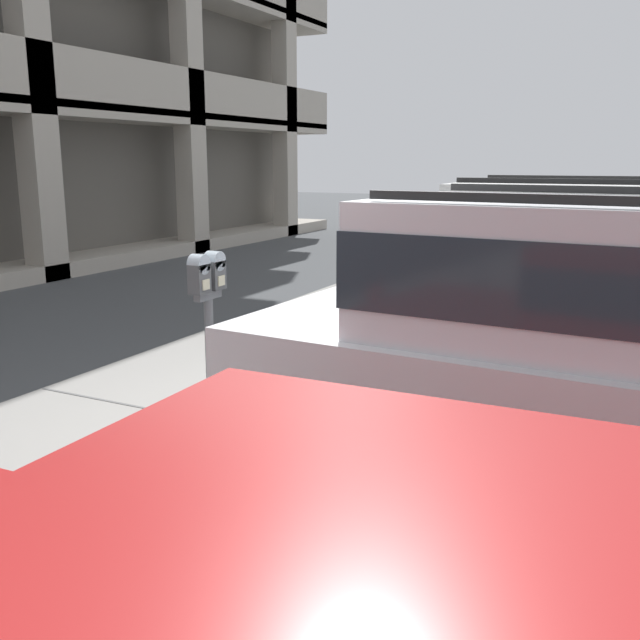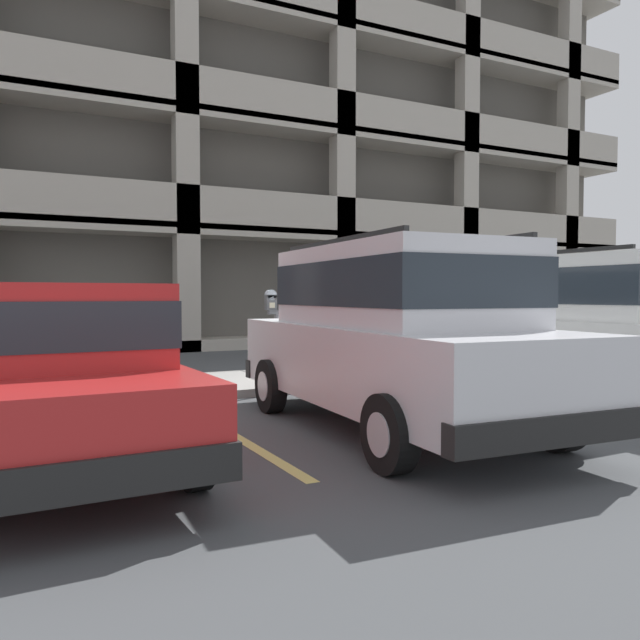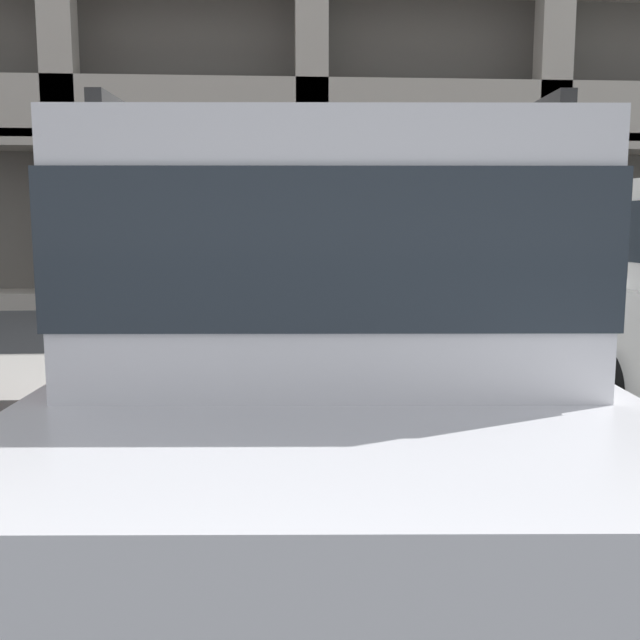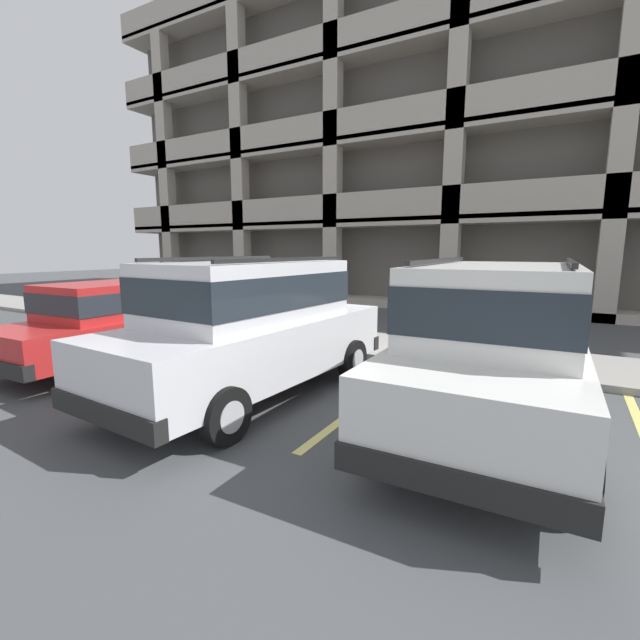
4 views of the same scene
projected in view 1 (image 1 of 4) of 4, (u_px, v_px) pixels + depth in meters
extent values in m
cube|color=#444749|center=(262.00, 451.00, 5.65)|extent=(80.00, 80.00, 0.10)
cube|color=gray|center=(133.00, 413.00, 6.19)|extent=(40.00, 2.20, 0.12)
cube|color=#606060|center=(133.00, 406.00, 6.18)|extent=(0.03, 2.16, 0.00)
cube|color=#606060|center=(332.00, 317.00, 9.67)|extent=(0.03, 2.16, 0.00)
cube|color=#606060|center=(426.00, 275.00, 13.16)|extent=(0.03, 2.16, 0.00)
cube|color=#DBD16B|center=(331.00, 607.00, 3.60)|extent=(0.12, 4.80, 0.01)
cube|color=#DBD16B|center=(488.00, 409.00, 6.46)|extent=(0.12, 4.80, 0.01)
cube|color=#DBD16B|center=(548.00, 332.00, 9.32)|extent=(0.12, 4.80, 0.01)
cube|color=#DBD16B|center=(580.00, 292.00, 12.18)|extent=(0.12, 4.80, 0.01)
cube|color=silver|center=(600.00, 404.00, 4.41)|extent=(2.11, 4.80, 0.80)
cube|color=silver|center=(621.00, 274.00, 4.21)|extent=(1.79, 3.00, 0.84)
cube|color=#232B33|center=(621.00, 270.00, 4.20)|extent=(1.81, 3.03, 0.46)
cube|color=black|center=(286.00, 389.00, 5.60)|extent=(1.88, 0.27, 0.24)
cube|color=silver|center=(317.00, 329.00, 6.02)|extent=(0.24, 0.04, 0.14)
cube|color=silver|center=(237.00, 361.00, 5.06)|extent=(0.24, 0.04, 0.14)
cylinder|color=black|center=(430.00, 389.00, 5.97)|extent=(0.24, 0.67, 0.66)
cylinder|color=#B2B2B7|center=(430.00, 389.00, 5.97)|extent=(0.24, 0.38, 0.36)
cylinder|color=black|center=(324.00, 468.00, 4.45)|extent=(0.24, 0.67, 0.66)
cylinder|color=#B2B2B7|center=(324.00, 468.00, 4.45)|extent=(0.24, 0.38, 0.36)
cube|color=black|center=(610.00, 201.00, 3.52)|extent=(0.20, 2.62, 0.05)
cylinder|color=black|center=(111.00, 628.00, 2.97)|extent=(0.17, 0.60, 0.60)
cylinder|color=#B2B2B7|center=(111.00, 628.00, 2.97)|extent=(0.19, 0.33, 0.33)
cube|color=silver|center=(587.00, 303.00, 7.50)|extent=(1.92, 4.73, 0.80)
cube|color=silver|center=(599.00, 226.00, 7.29)|extent=(1.67, 2.94, 0.84)
cube|color=#232B33|center=(599.00, 223.00, 7.29)|extent=(1.69, 2.96, 0.46)
cube|color=black|center=(381.00, 310.00, 8.53)|extent=(1.88, 0.19, 0.24)
cube|color=silver|center=(394.00, 273.00, 8.98)|extent=(0.24, 0.03, 0.14)
cube|color=silver|center=(359.00, 288.00, 7.97)|extent=(0.24, 0.03, 0.14)
cylinder|color=black|center=(469.00, 312.00, 8.99)|extent=(0.21, 0.66, 0.66)
cylinder|color=#B2B2B7|center=(469.00, 312.00, 8.99)|extent=(0.23, 0.37, 0.36)
cylinder|color=black|center=(426.00, 345.00, 7.41)|extent=(0.21, 0.66, 0.66)
cylinder|color=#B2B2B7|center=(426.00, 345.00, 7.41)|extent=(0.23, 0.37, 0.36)
cube|color=black|center=(608.00, 178.00, 7.80)|extent=(0.09, 2.62, 0.05)
cube|color=black|center=(596.00, 182.00, 6.59)|extent=(0.09, 2.62, 0.05)
cylinder|color=#595B60|center=(210.00, 366.00, 5.51)|extent=(0.07, 0.07, 1.06)
cube|color=#595B60|center=(208.00, 295.00, 5.38)|extent=(0.28, 0.06, 0.06)
cube|color=#424447|center=(199.00, 279.00, 5.27)|extent=(0.15, 0.11, 0.22)
cylinder|color=#8C99A3|center=(199.00, 264.00, 5.24)|extent=(0.15, 0.11, 0.15)
cube|color=#B7B293|center=(206.00, 285.00, 5.25)|extent=(0.08, 0.01, 0.08)
cube|color=#424447|center=(215.00, 275.00, 5.44)|extent=(0.15, 0.11, 0.22)
cylinder|color=#8C99A3|center=(214.00, 261.00, 5.42)|extent=(0.15, 0.11, 0.15)
cube|color=#B7B293|center=(221.00, 281.00, 5.42)|extent=(0.08, 0.01, 0.08)
cube|color=#A8A093|center=(284.00, 22.00, 20.08)|extent=(0.60, 0.50, 12.00)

